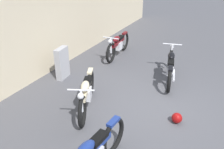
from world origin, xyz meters
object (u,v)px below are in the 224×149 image
object	(u,v)px
stone_marker	(62,63)
helmet	(177,118)
motorcycle_black	(170,67)
motorcycle_maroon	(118,45)
motorcycle_cream	(87,93)

from	to	relation	value
stone_marker	helmet	bearing A→B (deg)	-99.61
helmet	motorcycle_black	bearing A→B (deg)	20.61
helmet	motorcycle_black	size ratio (longest dim) A/B	0.12
helmet	motorcycle_maroon	xyz separation A→B (m)	(3.15, 3.14, 0.34)
helmet	motorcycle_black	xyz separation A→B (m)	(2.08, 0.78, 0.35)
motorcycle_cream	motorcycle_black	world-z (taller)	motorcycle_black
motorcycle_black	motorcycle_maroon	distance (m)	2.59
helmet	motorcycle_maroon	world-z (taller)	motorcycle_maroon
helmet	motorcycle_black	distance (m)	2.25
helmet	stone_marker	bearing A→B (deg)	80.39
motorcycle_cream	motorcycle_maroon	distance (m)	3.75
motorcycle_cream	helmet	bearing A→B (deg)	78.37
stone_marker	motorcycle_maroon	world-z (taller)	stone_marker
stone_marker	helmet	distance (m)	3.99
stone_marker	motorcycle_maroon	size ratio (longest dim) A/B	0.47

